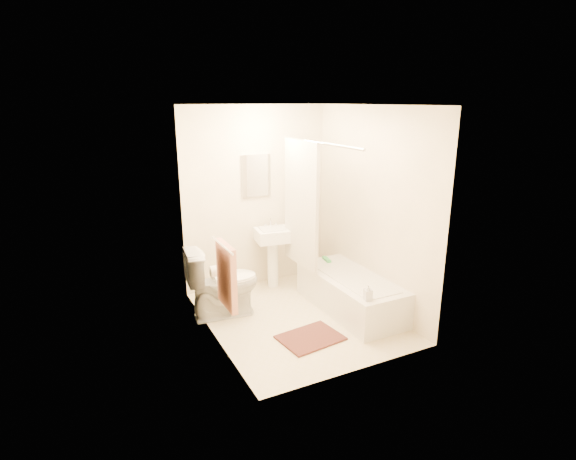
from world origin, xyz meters
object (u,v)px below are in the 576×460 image
bathtub (350,293)px  bath_mat (310,338)px  sink (273,255)px  soap_bottle (368,292)px  toilet (223,283)px

bathtub → bath_mat: 0.90m
bathtub → bath_mat: (-0.78, -0.41, -0.20)m
sink → bath_mat: (-0.24, -1.45, -0.44)m
sink → bathtub: sink is taller
bathtub → soap_bottle: soap_bottle is taller
toilet → bath_mat: toilet is taller
toilet → sink: (0.88, 0.50, 0.04)m
soap_bottle → bathtub: bearing=71.1°
soap_bottle → toilet: bearing=136.0°
toilet → soap_bottle: toilet is taller
toilet → sink: sink is taller
toilet → bath_mat: 1.21m
sink → bathtub: size_ratio=0.59×
toilet → bath_mat: (0.64, -0.95, -0.40)m
sink → bathtub: bearing=-54.7°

